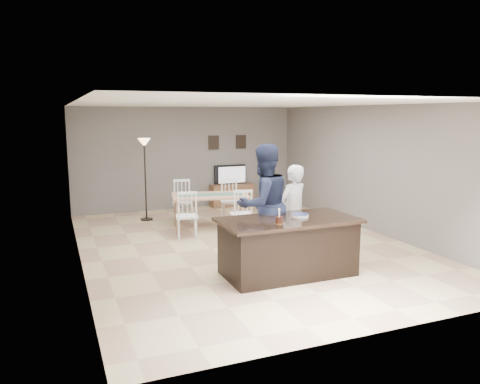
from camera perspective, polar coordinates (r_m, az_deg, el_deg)
name	(u,v)px	position (r m, az deg, el deg)	size (l,w,h in m)	color
floor	(244,245)	(9.13, 0.50, -6.49)	(8.00, 8.00, 0.00)	#D2B987
room_shell	(244,159)	(8.81, 0.52, 4.06)	(8.00, 8.00, 8.00)	slate
kitchen_island	(288,246)	(7.43, 5.86, -6.61)	(2.15, 1.10, 0.90)	black
tv_console	(232,195)	(12.91, -0.98, -0.39)	(1.20, 0.40, 0.60)	brown
television	(231,175)	(12.89, -1.10, 2.12)	(0.91, 0.12, 0.53)	black
tv_screen_glow	(232,175)	(12.82, -0.97, 2.11)	(0.78, 0.78, 0.00)	orange
picture_frames	(227,142)	(12.92, -1.53, 6.09)	(1.10, 0.02, 0.38)	black
doorway	(89,219)	(5.95, -17.94, -3.11)	(0.00, 2.10, 2.65)	black
woman	(293,212)	(8.20, 6.42, -2.43)	(0.60, 0.39, 1.65)	silver
man	(264,205)	(7.79, 2.89, -1.58)	(0.99, 0.77, 2.03)	#1A2039
birthday_cake	(279,220)	(6.99, 4.79, -3.41)	(0.15, 0.15, 0.22)	gold
plate_stack	(300,215)	(7.48, 7.32, -2.84)	(0.28, 0.28, 0.04)	white
dining_table	(210,201)	(10.27, -3.66, -1.06)	(1.90, 2.12, 1.00)	tan
floor_lamp	(145,157)	(11.25, -11.55, 4.20)	(0.29, 0.29, 1.95)	black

